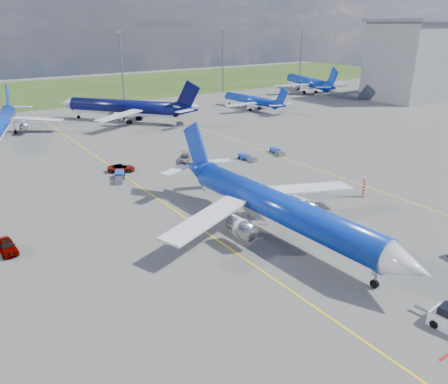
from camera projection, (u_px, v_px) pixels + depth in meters
ground at (263, 271)px, 46.07m from camera, size 400.00×400.00×0.00m
grass_strip at (6, 95)px, 161.47m from camera, size 400.00×80.00×0.01m
taxiway_lines at (150, 193)px, 67.47m from camera, size 60.25×160.00×0.02m
floodlight_masts at (59, 66)px, 131.45m from camera, size 202.20×0.50×22.70m
terminal_building at (423, 59)px, 150.87m from camera, size 42.00×22.00×26.00m
warning_post at (364, 187)px, 65.41m from camera, size 0.50×0.50×3.00m
bg_jet_nnw at (4, 137)px, 100.87m from camera, size 37.79×43.77×9.75m
bg_jet_n at (125, 122)px, 116.50m from camera, size 51.89×53.46×11.14m
bg_jet_ne at (250, 109)px, 133.49m from camera, size 25.27×31.76×7.84m
bg_jet_ene at (307, 92)px, 166.56m from camera, size 42.08×48.50×10.75m
main_airliner at (278, 237)px, 53.56m from camera, size 33.25×42.76×10.88m
service_car_a at (7, 246)px, 49.69m from camera, size 2.02×4.51×1.51m
service_car_b at (121, 168)px, 76.88m from camera, size 5.21×4.13×1.32m
service_car_c at (185, 158)px, 82.49m from camera, size 4.28×5.10×1.40m
baggage_tug_w at (277, 151)px, 87.58m from camera, size 2.44×4.72×1.02m
baggage_tug_c at (119, 177)px, 72.92m from camera, size 3.32×5.14×1.13m
baggage_tug_e at (247, 158)px, 83.57m from camera, size 1.37×4.39×0.97m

